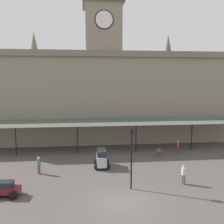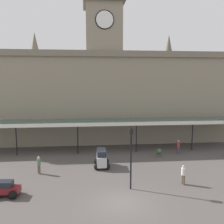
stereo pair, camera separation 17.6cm
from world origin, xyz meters
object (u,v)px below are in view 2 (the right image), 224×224
Objects in this scene: car_silver_van at (102,159)px; pedestrian_crossing_forecourt at (39,164)px; victorian_lamppost at (131,151)px; pedestrian_near_entrance at (178,146)px; planter_by_canopy at (159,153)px; car_maroon_sedan at (6,190)px; pedestrian_beside_cars at (183,174)px.

car_silver_van is 1.45× the size of pedestrian_crossing_forecourt.
car_silver_van is 6.31m from victorian_lamppost.
victorian_lamppost is (-7.35, -9.19, 2.23)m from pedestrian_near_entrance.
pedestrian_near_entrance is 1.74× the size of planter_by_canopy.
car_maroon_sedan is at bearing -109.87° from pedestrian_crossing_forecourt.
pedestrian_near_entrance and pedestrian_beside_cars have the same top height.
planter_by_canopy is at bearing -159.95° from pedestrian_near_entrance.
pedestrian_near_entrance is at bearing 51.34° from victorian_lamppost.
pedestrian_near_entrance is at bearing 29.34° from car_maroon_sedan.
victorian_lamppost is at bearing 1.97° from car_maroon_sedan.
pedestrian_near_entrance is (15.30, 5.01, 0.00)m from pedestrian_crossing_forecourt.
car_silver_van is 7.27m from planter_by_canopy.
car_maroon_sedan is at bearing -150.66° from pedestrian_near_entrance.
pedestrian_crossing_forecourt is at bearing 152.29° from victorian_lamppost.
victorian_lamppost is (9.58, 0.33, 2.64)m from car_maroon_sedan.
car_maroon_sedan is 0.42× the size of victorian_lamppost.
pedestrian_crossing_forecourt is (1.63, 4.51, 0.41)m from car_maroon_sedan.
car_maroon_sedan is 16.67m from planter_by_canopy.
victorian_lamppost is (7.95, -4.18, 2.23)m from pedestrian_crossing_forecourt.
car_silver_van is 2.52× the size of planter_by_canopy.
car_silver_van reaches higher than car_maroon_sedan.
planter_by_canopy is at bearing 88.65° from pedestrian_beside_cars.
planter_by_canopy is (6.73, 2.72, -0.32)m from car_silver_van.
car_silver_van is at bearing 142.28° from pedestrian_beside_cars.
car_maroon_sedan is 1.27× the size of pedestrian_beside_cars.
pedestrian_beside_cars is 7.80m from planter_by_canopy.
pedestrian_near_entrance is at bearing 18.13° from pedestrian_crossing_forecourt.
car_maroon_sedan is at bearing -178.03° from victorian_lamppost.
pedestrian_beside_cars reaches higher than car_maroon_sedan.
pedestrian_near_entrance is (9.36, 3.68, 0.10)m from car_silver_van.
pedestrian_crossing_forecourt is 1.00× the size of pedestrian_near_entrance.
car_silver_van is 6.09m from pedestrian_crossing_forecourt.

